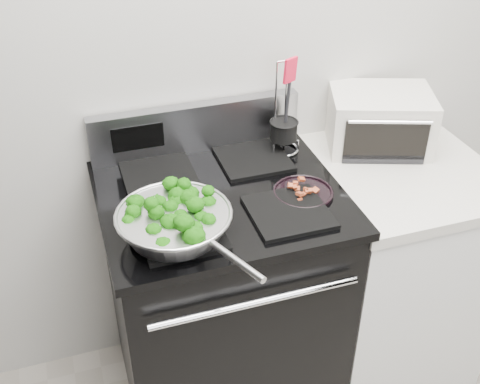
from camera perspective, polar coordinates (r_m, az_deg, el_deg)
name	(u,v)px	position (r m, az deg, el deg)	size (l,w,h in m)	color
back_wall	(274,31)	(2.15, 3.22, 15.02)	(4.00, 0.02, 2.70)	#B8B6AE
gas_range	(223,297)	(2.26, -1.66, -9.88)	(0.79, 0.69, 1.13)	black
counter	(387,265)	(2.50, 13.73, -6.71)	(0.62, 0.68, 0.92)	white
skillet	(175,222)	(1.76, -6.21, -2.84)	(0.34, 0.52, 0.07)	silver
broccoli_pile	(174,216)	(1.75, -6.30, -2.30)	(0.27, 0.27, 0.09)	#093204
bacon_plate	(303,190)	(1.96, 6.02, 0.21)	(0.20, 0.20, 0.04)	black
utensil_holder	(283,135)	(2.17, 4.14, 5.42)	(0.12, 0.12, 0.36)	silver
toaster_oven	(380,120)	(2.30, 13.10, 6.66)	(0.44, 0.38, 0.21)	beige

